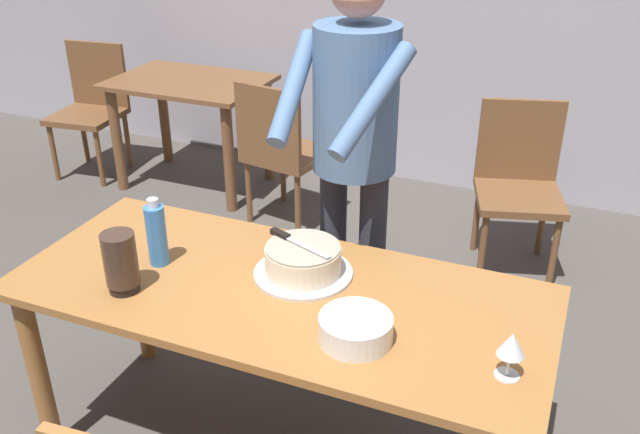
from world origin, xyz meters
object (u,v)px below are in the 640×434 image
Objects in this scene: cake_on_platter at (303,262)px; wine_glass_near at (511,346)px; water_bottle at (157,234)px; background_chair_2 at (282,149)px; main_dining_table at (279,316)px; background_table at (191,104)px; background_chair_0 at (518,181)px; person_cutting_cake at (354,139)px; cake_knife at (288,238)px; plate_stack at (356,329)px; hurricane_lamp at (121,262)px; background_chair_1 at (91,104)px.

cake_on_platter is 2.36× the size of wine_glass_near.
background_chair_2 is at bearing 101.56° from water_bottle.
main_dining_table is 1.80× the size of background_table.
background_chair_0 is at bearing 72.92° from cake_on_platter.
person_cutting_cake reaches higher than water_bottle.
cake_knife is 0.46m from water_bottle.
plate_stack is at bearing -10.82° from water_bottle.
person_cutting_cake reaches higher than cake_on_platter.
cake_on_platter is 1.78m from background_chair_0.
background_chair_0 is at bearing 83.38° from plate_stack.
cake_knife reaches higher than plate_stack.
background_chair_2 is (-0.85, 1.61, -0.31)m from cake_on_platter.
cake_on_platter is 0.52m from water_bottle.
cake_on_platter is at bearing 31.93° from hurricane_lamp.
person_cutting_cake is 1.91× the size of background_chair_0.
cake_knife is 0.15× the size of person_cutting_cake.
background_chair_1 reaches higher than cake_knife.
background_table is 0.87m from background_chair_2.
person_cutting_cake is (-0.29, 0.76, 0.29)m from plate_stack.
background_chair_1 is (-2.38, 1.83, -0.37)m from cake_knife.
background_table is at bearing 128.59° from main_dining_table.
wine_glass_near is (0.73, -0.27, 0.05)m from cake_on_platter.
water_bottle reaches higher than main_dining_table.
plate_stack is at bearing 2.97° from hurricane_lamp.
hurricane_lamp is at bearing -62.61° from background_table.
hurricane_lamp is (-0.44, -0.34, -0.01)m from cake_knife.
cake_knife reaches higher than cake_on_platter.
wine_glass_near is at bearing -6.60° from water_bottle.
background_table is (-1.95, 2.19, -0.21)m from plate_stack.
cake_knife is (-0.07, 0.03, 0.06)m from cake_on_platter.
plate_stack is 0.24× the size of background_chair_0.
hurricane_lamp is at bearing -148.07° from cake_on_platter.
wine_glass_near is 0.58× the size of water_bottle.
background_chair_1 is (-2.45, 1.38, -0.58)m from person_cutting_cake.
cake_knife is at bearing 139.91° from plate_stack.
hurricane_lamp is 2.94m from background_chair_1.
wine_glass_near is at bearing 2.30° from hurricane_lamp.
cake_on_platter is 0.10m from cake_knife.
wine_glass_near is at bearing -49.86° from background_chair_2.
water_bottle is 0.15× the size of person_cutting_cake.
cake_knife is 1.04× the size of water_bottle.
background_table is at bearing 117.39° from hurricane_lamp.
cake_knife is 0.26× the size of background_table.
background_table is 2.19m from background_chair_0.
hurricane_lamp is at bearing -177.03° from plate_stack.
cake_on_platter is 2.54m from background_table.
cake_knife is (-0.02, 0.14, 0.23)m from main_dining_table.
background_table is (-1.66, 1.91, -0.22)m from cake_on_platter.
background_chair_0 is 1.00× the size of background_chair_2.
main_dining_table is at bearing -51.41° from background_table.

